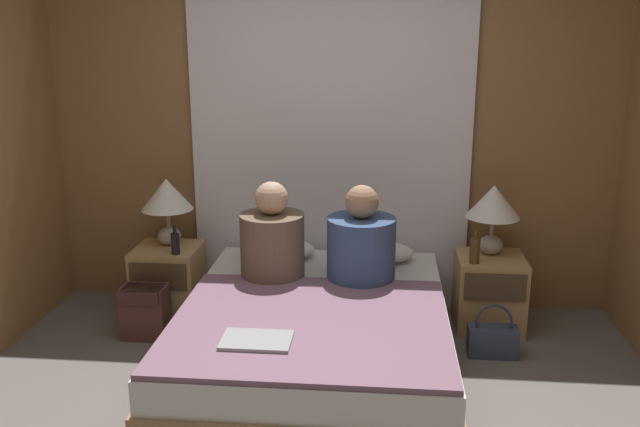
{
  "coord_description": "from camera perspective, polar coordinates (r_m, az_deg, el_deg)",
  "views": [
    {
      "loc": [
        0.36,
        -2.75,
        1.93
      ],
      "look_at": [
        0.0,
        1.09,
        0.87
      ],
      "focal_mm": 38.0,
      "sensor_mm": 36.0,
      "label": 1
    }
  ],
  "objects": [
    {
      "name": "lamp_left",
      "position": [
        4.69,
        -12.77,
        1.24
      ],
      "size": [
        0.35,
        0.35,
        0.46
      ],
      "color": "#B2A899",
      "rests_on": "nightstand_left"
    },
    {
      "name": "beer_bottle_on_right_stand",
      "position": [
        4.39,
        12.91,
        -3.02
      ],
      "size": [
        0.06,
        0.06,
        0.22
      ],
      "color": "#513819",
      "rests_on": "nightstand_right"
    },
    {
      "name": "beer_bottle_on_left_stand",
      "position": [
        4.55,
        -12.09,
        -2.43
      ],
      "size": [
        0.06,
        0.06,
        0.2
      ],
      "color": "black",
      "rests_on": "nightstand_left"
    },
    {
      "name": "person_left_in_bed",
      "position": [
        4.18,
        -4.03,
        -2.35
      ],
      "size": [
        0.4,
        0.4,
        0.62
      ],
      "color": "brown",
      "rests_on": "bed"
    },
    {
      "name": "pillow_right",
      "position": [
        4.56,
        4.73,
        -3.24
      ],
      "size": [
        0.51,
        0.34,
        0.12
      ],
      "color": "white",
      "rests_on": "bed"
    },
    {
      "name": "laptop_on_bed",
      "position": [
        3.38,
        -5.36,
        -10.59
      ],
      "size": [
        0.34,
        0.23,
        0.02
      ],
      "color": "#9EA0A5",
      "rests_on": "blanket_on_bed"
    },
    {
      "name": "nightstand_left",
      "position": [
        4.8,
        -12.61,
        -5.58
      ],
      "size": [
        0.43,
        0.43,
        0.49
      ],
      "color": "tan",
      "rests_on": "ground_plane"
    },
    {
      "name": "pillow_left",
      "position": [
        4.62,
        -3.58,
        -3.0
      ],
      "size": [
        0.51,
        0.34,
        0.12
      ],
      "color": "white",
      "rests_on": "bed"
    },
    {
      "name": "bed",
      "position": [
        3.97,
        -0.4,
        -10.4
      ],
      "size": [
        1.51,
        1.96,
        0.42
      ],
      "color": "#99754C",
      "rests_on": "ground_plane"
    },
    {
      "name": "backpack_on_floor",
      "position": [
        4.51,
        -14.54,
        -7.76
      ],
      "size": [
        0.28,
        0.2,
        0.34
      ],
      "color": "brown",
      "rests_on": "ground_plane"
    },
    {
      "name": "blanket_on_bed",
      "position": [
        3.59,
        -0.89,
        -9.26
      ],
      "size": [
        1.45,
        1.29,
        0.03
      ],
      "color": "slate",
      "rests_on": "bed"
    },
    {
      "name": "wall_back",
      "position": [
        4.71,
        0.9,
        7.06
      ],
      "size": [
        4.01,
        0.06,
        2.5
      ],
      "color": "olive",
      "rests_on": "ground_plane"
    },
    {
      "name": "person_right_in_bed",
      "position": [
        4.13,
        3.49,
        -2.66
      ],
      "size": [
        0.42,
        0.42,
        0.61
      ],
      "color": "#38517A",
      "rests_on": "bed"
    },
    {
      "name": "handbag_on_floor",
      "position": [
        4.31,
        14.33,
        -10.24
      ],
      "size": [
        0.3,
        0.14,
        0.33
      ],
      "color": "#333D56",
      "rests_on": "ground_plane"
    },
    {
      "name": "curtain_panel",
      "position": [
        4.68,
        0.84,
        4.95
      ],
      "size": [
        2.12,
        0.02,
        2.18
      ],
      "color": "white",
      "rests_on": "ground_plane"
    },
    {
      "name": "lamp_right",
      "position": [
        4.52,
        14.39,
        0.62
      ],
      "size": [
        0.35,
        0.35,
        0.46
      ],
      "color": "#B2A899",
      "rests_on": "nightstand_right"
    },
    {
      "name": "nightstand_right",
      "position": [
        4.63,
        14.05,
        -6.43
      ],
      "size": [
        0.43,
        0.43,
        0.49
      ],
      "color": "tan",
      "rests_on": "ground_plane"
    }
  ]
}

